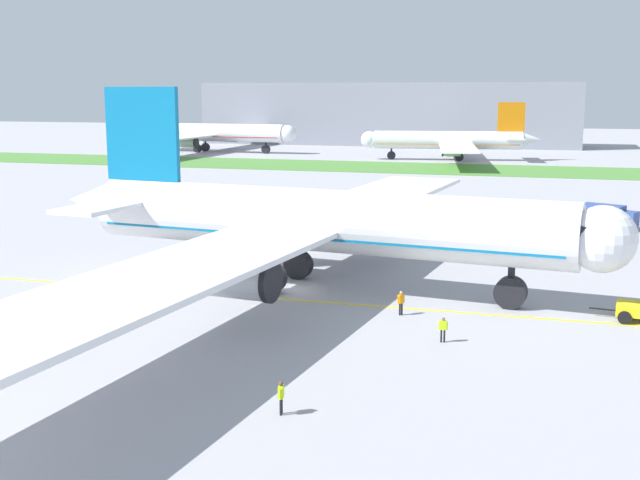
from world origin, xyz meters
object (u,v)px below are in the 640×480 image
ground_crew_wingwalker_starboard (281,394)px  service_truck_baggage_loader (608,216)px  ground_crew_wingwalker_port (443,327)px  parked_airliner_far_left (209,133)px  ground_crew_marshaller_front (401,301)px  airliner_foreground (313,222)px  parked_airliner_far_centre (450,141)px

ground_crew_wingwalker_starboard → service_truck_baggage_loader: 64.49m
ground_crew_wingwalker_port → ground_crew_wingwalker_starboard: bearing=-113.9°
service_truck_baggage_loader → parked_airliner_far_left: (-92.09, 95.61, 3.46)m
ground_crew_marshaller_front → service_truck_baggage_loader: 45.57m
ground_crew_marshaller_front → ground_crew_wingwalker_starboard: ground_crew_marshaller_front is taller
airliner_foreground → ground_crew_wingwalker_starboard: 26.05m
ground_crew_wingwalker_port → service_truck_baggage_loader: 49.64m
ground_crew_wingwalker_starboard → parked_airliner_far_left: (-73.41, 157.34, 3.90)m
airliner_foreground → service_truck_baggage_loader: size_ratio=11.63×
service_truck_baggage_loader → ground_crew_wingwalker_port: bearing=-104.7°
airliner_foreground → service_truck_baggage_loader: 44.33m
parked_airliner_far_centre → ground_crew_wingwalker_port: bearing=-83.1°
airliner_foreground → ground_crew_wingwalker_starboard: (5.84, -25.00, -4.38)m
ground_crew_marshaller_front → parked_airliner_far_centre: bearing=95.6°
parked_airliner_far_left → parked_airliner_far_centre: size_ratio=1.16×
ground_crew_wingwalker_starboard → parked_airliner_far_left: size_ratio=0.02×
ground_crew_wingwalker_starboard → parked_airliner_far_centre: 150.16m
airliner_foreground → service_truck_baggage_loader: airliner_foreground is taller
airliner_foreground → ground_crew_marshaller_front: (8.22, -5.83, -4.36)m
service_truck_baggage_loader → parked_airliner_far_centre: size_ratio=0.10×
airliner_foreground → parked_airliner_far_left: 148.59m
airliner_foreground → parked_airliner_far_left: (-67.57, 132.33, -0.47)m
ground_crew_wingwalker_port → parked_airliner_far_left: size_ratio=0.02×
service_truck_baggage_loader → parked_airliner_far_left: 132.79m
parked_airliner_far_centre → ground_crew_wingwalker_starboard: bearing=-86.0°
ground_crew_marshaller_front → parked_airliner_far_centre: (-12.83, 130.58, 3.41)m
ground_crew_wingwalker_port → parked_airliner_far_left: bearing=119.0°
ground_crew_wingwalker_port → parked_airliner_far_left: parked_airliner_far_left is taller
ground_crew_wingwalker_port → ground_crew_marshaller_front: ground_crew_marshaller_front is taller
ground_crew_marshaller_front → ground_crew_wingwalker_starboard: 19.32m
airliner_foreground → ground_crew_marshaller_front: bearing=-35.3°
service_truck_baggage_loader → parked_airliner_far_left: size_ratio=0.09×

